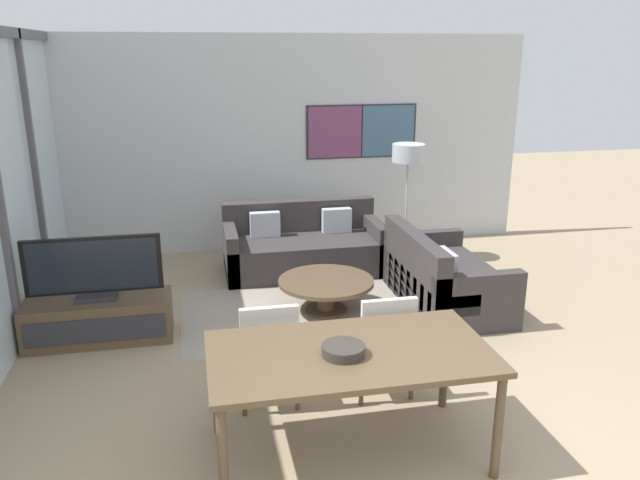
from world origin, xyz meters
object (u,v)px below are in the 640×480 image
tv_console (99,320)px  floor_lamp (408,160)px  dining_table (350,360)px  dining_chair_left (268,346)px  television (94,269)px  sofa_main (303,248)px  dining_chair_centre (383,337)px  coffee_table (326,287)px  sofa_side (440,281)px  fruit_bowl (343,349)px

tv_console → floor_lamp: bearing=24.7°
dining_table → floor_lamp: (1.70, 3.76, 0.60)m
tv_console → dining_chair_left: 2.01m
television → sofa_main: television is taller
sofa_main → dining_chair_centre: 3.00m
television → coffee_table: 2.25m
floor_lamp → dining_chair_left: bearing=-125.2°
tv_console → television: 0.50m
coffee_table → floor_lamp: floor_lamp is taller
tv_console → sofa_side: 3.42m
television → sofa_side: (3.41, 0.14, -0.43)m
dining_chair_left → dining_chair_centre: size_ratio=1.00×
dining_chair_centre → floor_lamp: bearing=67.8°
fruit_bowl → dining_chair_left: bearing=116.4°
sofa_side → dining_chair_centre: dining_chair_centre is taller
sofa_side → fruit_bowl: fruit_bowl is taller
sofa_main → dining_table: sofa_main is taller
fruit_bowl → dining_table: bearing=42.6°
television → dining_chair_left: bearing=-45.2°
dining_table → tv_console: bearing=130.8°
sofa_side → dining_table: bearing=145.4°
television → floor_lamp: (3.54, 1.63, 0.59)m
dining_chair_centre → fruit_bowl: size_ratio=3.07×
coffee_table → dining_chair_centre: 1.68m
tv_console → dining_chair_centre: dining_chair_centre is taller
fruit_bowl → floor_lamp: (1.75, 3.81, 0.49)m
television → dining_table: television is taller
television → sofa_side: television is taller
television → floor_lamp: floor_lamp is taller
coffee_table → dining_chair_left: 1.82m
dining_table → dining_chair_centre: 0.85m
sofa_main → sofa_side: size_ratio=1.20×
fruit_bowl → floor_lamp: floor_lamp is taller
floor_lamp → sofa_side: bearing=-94.8°
sofa_main → sofa_side: bearing=-49.1°
dining_chair_left → dining_chair_centre: bearing=-2.2°
coffee_table → fruit_bowl: (-0.41, -2.40, 0.54)m
tv_console → fruit_bowl: 2.88m
sofa_side → coffee_table: sofa_side is taller
tv_console → dining_table: bearing=-49.2°
fruit_bowl → sofa_main: bearing=83.7°
sofa_main → fruit_bowl: fruit_bowl is taller
sofa_main → dining_chair_centre: bearing=-88.3°
dining_table → dining_chair_left: 0.87m
television → dining_chair_left: (1.40, -1.41, -0.22)m
coffee_table → floor_lamp: bearing=46.4°
sofa_side → dining_chair_left: dining_chair_left is taller
sofa_side → floor_lamp: 1.81m
tv_console → sofa_side: size_ratio=0.83×
sofa_side → coffee_table: size_ratio=1.61×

